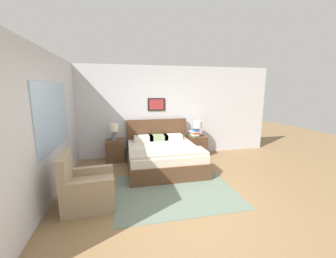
{
  "coord_description": "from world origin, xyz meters",
  "views": [
    {
      "loc": [
        -1.0,
        -3.08,
        1.9
      ],
      "look_at": [
        0.01,
        1.55,
        1.02
      ],
      "focal_mm": 22.0,
      "sensor_mm": 36.0,
      "label": 1
    }
  ],
  "objects_px": {
    "table_lamp_near_window": "(114,129)",
    "armchair": "(87,189)",
    "table_lamp_by_door": "(198,126)",
    "bed": "(163,155)",
    "nightstand_near_window": "(116,150)",
    "nightstand_by_door": "(197,146)"
  },
  "relations": [
    {
      "from": "nightstand_near_window",
      "to": "table_lamp_by_door",
      "type": "height_order",
      "value": "table_lamp_by_door"
    },
    {
      "from": "bed",
      "to": "armchair",
      "type": "relative_size",
      "value": 2.15
    },
    {
      "from": "nightstand_near_window",
      "to": "nightstand_by_door",
      "type": "relative_size",
      "value": 1.0
    },
    {
      "from": "bed",
      "to": "nightstand_by_door",
      "type": "relative_size",
      "value": 3.39
    },
    {
      "from": "nightstand_by_door",
      "to": "table_lamp_near_window",
      "type": "relative_size",
      "value": 1.29
    },
    {
      "from": "nightstand_near_window",
      "to": "table_lamp_by_door",
      "type": "relative_size",
      "value": 1.29
    },
    {
      "from": "armchair",
      "to": "nightstand_near_window",
      "type": "xyz_separation_m",
      "value": [
        0.4,
        2.23,
        -0.0
      ]
    },
    {
      "from": "bed",
      "to": "armchair",
      "type": "distance_m",
      "value": 2.18
    },
    {
      "from": "armchair",
      "to": "nightstand_by_door",
      "type": "distance_m",
      "value": 3.55
    },
    {
      "from": "armchair",
      "to": "table_lamp_by_door",
      "type": "height_order",
      "value": "table_lamp_by_door"
    },
    {
      "from": "bed",
      "to": "nightstand_near_window",
      "type": "bearing_deg",
      "value": 148.3
    },
    {
      "from": "nightstand_by_door",
      "to": "armchair",
      "type": "bearing_deg",
      "value": -141.09
    },
    {
      "from": "nightstand_by_door",
      "to": "table_lamp_near_window",
      "type": "distance_m",
      "value": 2.46
    },
    {
      "from": "table_lamp_near_window",
      "to": "armchair",
      "type": "bearing_deg",
      "value": -99.8
    },
    {
      "from": "armchair",
      "to": "table_lamp_near_window",
      "type": "height_order",
      "value": "table_lamp_near_window"
    },
    {
      "from": "nightstand_near_window",
      "to": "nightstand_by_door",
      "type": "bearing_deg",
      "value": 0.0
    },
    {
      "from": "bed",
      "to": "nightstand_by_door",
      "type": "bearing_deg",
      "value": 31.7
    },
    {
      "from": "armchair",
      "to": "table_lamp_near_window",
      "type": "xyz_separation_m",
      "value": [
        0.38,
        2.2,
        0.6
      ]
    },
    {
      "from": "nightstand_by_door",
      "to": "bed",
      "type": "bearing_deg",
      "value": -148.3
    },
    {
      "from": "bed",
      "to": "table_lamp_near_window",
      "type": "bearing_deg",
      "value": 149.58
    },
    {
      "from": "table_lamp_near_window",
      "to": "nightstand_by_door",
      "type": "bearing_deg",
      "value": 0.6
    },
    {
      "from": "table_lamp_near_window",
      "to": "table_lamp_by_door",
      "type": "distance_m",
      "value": 2.37
    }
  ]
}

